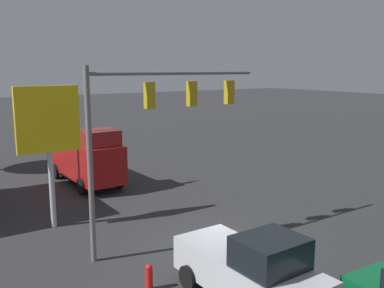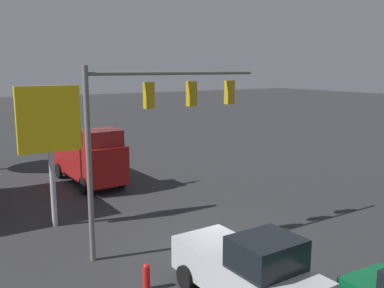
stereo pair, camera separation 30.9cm
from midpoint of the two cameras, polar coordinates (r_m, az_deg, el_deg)
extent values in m
plane|color=#2D2D30|center=(17.59, 3.19, -13.55)|extent=(200.00, 200.00, 0.00)
cylinder|color=slate|center=(15.72, -13.97, -2.98)|extent=(0.20, 0.20, 7.15)
cylinder|color=slate|center=(16.91, -2.47, 9.41)|extent=(7.38, 0.14, 0.14)
cube|color=#B79314|center=(16.33, -6.24, 6.46)|extent=(0.36, 0.28, 1.00)
sphere|color=#360505|center=(16.48, -6.55, 7.53)|extent=(0.22, 0.22, 0.22)
sphere|color=yellow|center=(16.49, -6.53, 6.49)|extent=(0.22, 0.22, 0.22)
sphere|color=black|center=(16.51, -6.51, 5.45)|extent=(0.22, 0.22, 0.22)
cube|color=#B79314|center=(17.29, -0.55, 6.72)|extent=(0.36, 0.28, 1.00)
sphere|color=#360505|center=(17.43, -0.88, 7.73)|extent=(0.22, 0.22, 0.22)
sphere|color=yellow|center=(17.45, -0.88, 6.75)|extent=(0.22, 0.22, 0.22)
sphere|color=black|center=(17.47, -0.88, 5.76)|extent=(0.22, 0.22, 0.22)
cube|color=#B79314|center=(18.41, 4.50, 6.89)|extent=(0.36, 0.28, 1.00)
sphere|color=#360505|center=(18.54, 4.16, 7.85)|extent=(0.22, 0.22, 0.22)
sphere|color=yellow|center=(18.55, 4.15, 6.92)|extent=(0.22, 0.22, 0.22)
sphere|color=black|center=(18.57, 4.13, 6.00)|extent=(0.22, 0.22, 0.22)
cylinder|color=#B7B7BC|center=(19.79, -18.81, -1.81)|extent=(0.24, 0.24, 6.31)
cube|color=yellow|center=(19.53, -19.10, 3.10)|extent=(2.72, 0.24, 2.89)
cube|color=black|center=(19.65, -19.19, 3.14)|extent=(1.91, 0.04, 1.01)
cube|color=maroon|center=(27.15, -14.35, -1.85)|extent=(2.55, 6.88, 2.20)
cube|color=maroon|center=(24.95, -12.74, 0.80)|extent=(2.18, 1.88, 0.90)
cylinder|color=black|center=(25.87, -10.02, -4.78)|extent=(0.26, 0.97, 0.96)
cylinder|color=black|center=(24.99, -14.88, -5.50)|extent=(0.26, 0.97, 0.96)
cylinder|color=black|center=(29.81, -13.73, -2.93)|extent=(0.26, 0.97, 0.96)
cylinder|color=black|center=(29.05, -18.01, -3.48)|extent=(0.26, 0.97, 0.96)
cube|color=silver|center=(13.53, 6.76, -16.78)|extent=(2.10, 5.24, 1.10)
cube|color=black|center=(12.51, 9.67, -14.12)|extent=(1.87, 1.64, 0.90)
cylinder|color=black|center=(15.52, 5.38, -15.33)|extent=(0.24, 0.80, 0.80)
cylinder|color=black|center=(14.42, -1.15, -17.38)|extent=(0.24, 0.80, 0.80)
cylinder|color=red|center=(14.49, -6.38, -17.53)|extent=(0.24, 0.24, 0.70)
sphere|color=red|center=(14.30, -6.41, -16.04)|extent=(0.22, 0.22, 0.22)
camera|label=1|loc=(0.15, -90.49, -0.09)|focal=40.00mm
camera|label=2|loc=(0.15, 89.51, 0.09)|focal=40.00mm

